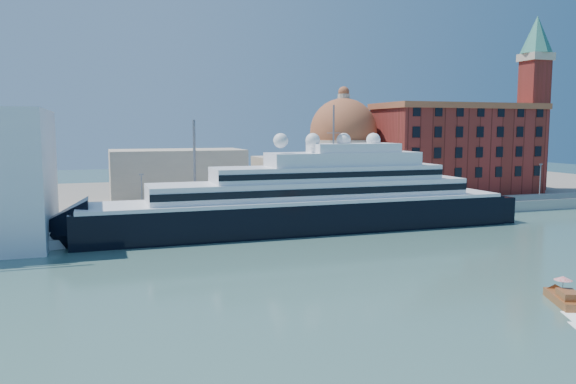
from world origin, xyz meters
name	(u,v)px	position (x,y,z in m)	size (l,w,h in m)	color
ground	(368,257)	(0.00, 0.00, 0.00)	(400.00, 400.00, 0.00)	#335850
quay	(292,215)	(0.00, 34.00, 1.25)	(180.00, 10.00, 2.50)	gray
land	(243,194)	(0.00, 75.00, 1.00)	(260.00, 72.00, 2.00)	slate
quay_fence	(300,209)	(0.00, 29.50, 3.10)	(180.00, 0.10, 1.20)	slate
superyacht	(289,206)	(-4.40, 23.00, 4.68)	(90.72, 12.58, 27.11)	black
service_barge	(28,245)	(-48.05, 20.81, 0.84)	(13.64, 7.99, 2.91)	white
water_taxi	(565,298)	(9.95, -27.13, 0.74)	(4.60, 6.80, 3.08)	brown
warehouse	(457,148)	(52.00, 52.00, 13.79)	(43.00, 19.00, 23.25)	maroon
campanile	(534,92)	(76.00, 52.00, 28.76)	(8.40, 8.40, 47.00)	maroon
church	(285,161)	(6.39, 57.72, 10.91)	(66.00, 18.00, 25.50)	beige
lamp_posts	(233,175)	(-12.67, 32.27, 9.84)	(120.80, 2.40, 18.00)	slate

